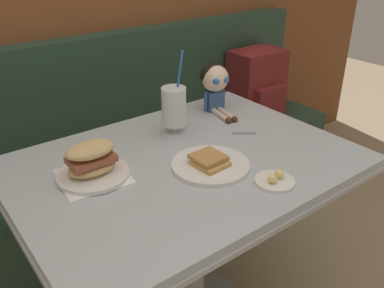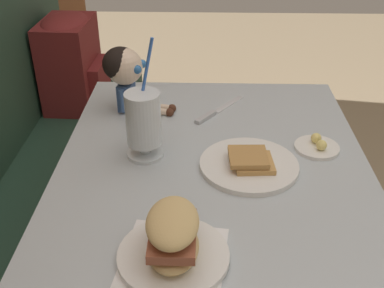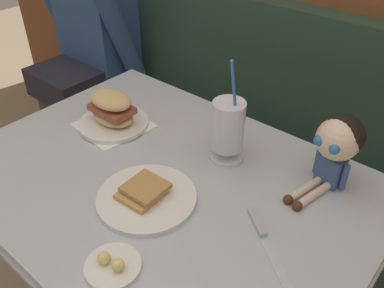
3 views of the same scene
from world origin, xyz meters
TOP-DOWN VIEW (x-y plane):
  - booth_bench at (0.00, 0.81)m, footprint 2.60×0.48m
  - diner_table at (0.00, 0.18)m, footprint 1.11×0.81m
  - toast_plate at (0.03, 0.09)m, footprint 0.25×0.25m
  - milkshake_glass at (0.08, 0.36)m, footprint 0.10×0.10m
  - sandwich_plate at (-0.29, 0.26)m, footprint 0.22×0.22m
  - butter_saucer at (0.13, -0.10)m, footprint 0.12×0.12m
  - butter_knife at (0.32, 0.18)m, footprint 0.20×0.16m
  - seated_doll at (0.35, 0.44)m, footprint 0.13×0.23m
  - diner_patron at (-1.04, 0.76)m, footprint 0.55×0.48m

SIDE VIEW (x-z plane):
  - booth_bench at x=0.00m, z-range -0.17..0.83m
  - diner_table at x=0.00m, z-range 0.17..0.91m
  - diner_patron at x=-1.04m, z-range 0.34..1.15m
  - butter_knife at x=0.32m, z-range 0.74..0.75m
  - butter_saucer at x=0.13m, z-range 0.73..0.77m
  - toast_plate at x=0.03m, z-range 0.73..0.77m
  - sandwich_plate at x=-0.29m, z-range 0.73..0.84m
  - milkshake_glass at x=0.08m, z-range 0.68..1.00m
  - seated_doll at x=0.35m, z-range 0.77..0.97m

